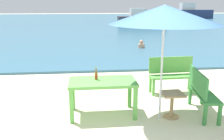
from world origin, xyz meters
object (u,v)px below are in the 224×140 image
object	(u,v)px
picnic_table_green	(103,86)
swimmer_person	(141,45)
bench_green_left	(172,73)
boat_barge	(190,13)
side_table_wood	(172,101)
boat_fishing_trawler	(142,20)
beer_bottle_amber	(96,75)
patio_umbrella	(164,15)
bench_green_right	(201,90)

from	to	relation	value
picnic_table_green	swimmer_person	distance (m)	8.33
bench_green_left	swimmer_person	bearing A→B (deg)	84.45
swimmer_person	boat_barge	size ratio (longest dim) A/B	0.06
side_table_wood	boat_fishing_trawler	bearing A→B (deg)	79.31
swimmer_person	boat_fishing_trawler	bearing A→B (deg)	77.60
beer_bottle_amber	boat_fishing_trawler	size ratio (longest dim) A/B	0.05
bench_green_left	patio_umbrella	bearing A→B (deg)	-115.78
patio_umbrella	bench_green_left	size ratio (longest dim) A/B	1.89
beer_bottle_amber	bench_green_left	xyz separation A→B (m)	(2.05, 1.18, -0.31)
beer_bottle_amber	boat_barge	xyz separation A→B (m)	(15.70, 33.08, 0.06)
patio_umbrella	beer_bottle_amber	bearing A→B (deg)	160.68
beer_bottle_amber	boat_fishing_trawler	bearing A→B (deg)	75.02
picnic_table_green	patio_umbrella	size ratio (longest dim) A/B	0.61
patio_umbrella	boat_fishing_trawler	distance (m)	21.43
beer_bottle_amber	boat_fishing_trawler	world-z (taller)	boat_fishing_trawler
bench_green_left	bench_green_right	distance (m)	1.46
beer_bottle_amber	bench_green_left	distance (m)	2.39
swimmer_person	boat_fishing_trawler	size ratio (longest dim) A/B	0.08
patio_umbrella	boat_fishing_trawler	xyz separation A→B (m)	(4.22, 20.96, -1.40)
patio_umbrella	bench_green_right	size ratio (longest dim) A/B	1.86
beer_bottle_amber	bench_green_right	size ratio (longest dim) A/B	0.21
picnic_table_green	patio_umbrella	world-z (taller)	patio_umbrella
patio_umbrella	side_table_wood	distance (m)	1.79
beer_bottle_amber	side_table_wood	world-z (taller)	beer_bottle_amber
patio_umbrella	swimmer_person	xyz separation A→B (m)	(1.43, 8.27, -1.88)
bench_green_right	boat_fishing_trawler	distance (m)	21.05
picnic_table_green	boat_barge	distance (m)	36.64
picnic_table_green	patio_umbrella	bearing A→B (deg)	-17.61
beer_bottle_amber	bench_green_left	bearing A→B (deg)	29.78
beer_bottle_amber	swimmer_person	xyz separation A→B (m)	(2.70, 7.83, -0.61)
swimmer_person	bench_green_left	bearing A→B (deg)	-95.55
bench_green_right	boat_fishing_trawler	size ratio (longest dim) A/B	0.25
swimmer_person	boat_barge	world-z (taller)	boat_barge
patio_umbrella	side_table_wood	xyz separation A→B (m)	(0.27, 0.06, -1.76)
picnic_table_green	boat_fishing_trawler	bearing A→B (deg)	75.40
boat_barge	patio_umbrella	bearing A→B (deg)	-113.29
beer_bottle_amber	bench_green_left	size ratio (longest dim) A/B	0.22
patio_umbrella	swimmer_person	bearing A→B (deg)	80.20
boat_fishing_trawler	patio_umbrella	bearing A→B (deg)	-101.38
patio_umbrella	bench_green_left	bearing A→B (deg)	64.22
patio_umbrella	side_table_wood	world-z (taller)	patio_umbrella
picnic_table_green	bench_green_left	bearing A→B (deg)	33.12
swimmer_person	patio_umbrella	bearing A→B (deg)	-99.80
side_table_wood	swimmer_person	world-z (taller)	side_table_wood
side_table_wood	bench_green_right	world-z (taller)	bench_green_right
swimmer_person	picnic_table_green	bearing A→B (deg)	-108.03
boat_barge	swimmer_person	bearing A→B (deg)	-117.24
side_table_wood	picnic_table_green	bearing A→B (deg)	168.11
beer_bottle_amber	side_table_wood	size ratio (longest dim) A/B	0.49
bench_green_right	swimmer_person	world-z (taller)	bench_green_right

